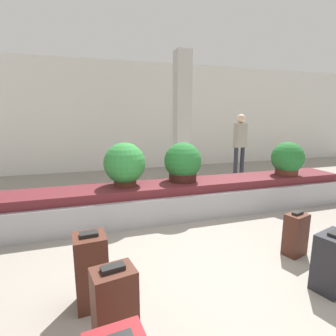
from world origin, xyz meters
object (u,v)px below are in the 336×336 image
(suitcase_3, at_px, (333,262))
(traveler_0, at_px, (240,140))
(suitcase_0, at_px, (296,234))
(suitcase_4, at_px, (91,271))
(potted_plant_2, at_px, (183,163))
(suitcase_5, at_px, (115,316))
(potted_plant_1, at_px, (287,159))
(pillar, at_px, (182,117))
(potted_plant_0, at_px, (125,164))

(suitcase_3, distance_m, traveler_0, 4.83)
(suitcase_3, bearing_deg, suitcase_0, 60.97)
(suitcase_0, bearing_deg, suitcase_4, 168.44)
(potted_plant_2, bearing_deg, suitcase_5, -119.48)
(potted_plant_2, bearing_deg, potted_plant_1, -4.54)
(potted_plant_2, xyz_separation_m, traveler_0, (2.42, 2.08, 0.14))
(suitcase_3, height_order, traveler_0, traveler_0)
(potted_plant_1, bearing_deg, suitcase_3, -121.87)
(suitcase_3, relative_size, traveler_0, 0.35)
(suitcase_0, relative_size, suitcase_4, 0.79)
(potted_plant_1, xyz_separation_m, potted_plant_2, (-1.99, 0.16, 0.01))
(potted_plant_1, bearing_deg, suitcase_4, -153.93)
(pillar, bearing_deg, suitcase_0, -91.22)
(suitcase_3, relative_size, suitcase_5, 0.83)
(suitcase_3, xyz_separation_m, potted_plant_0, (-1.60, 2.34, 0.61))
(pillar, height_order, suitcase_3, pillar)
(potted_plant_1, bearing_deg, suitcase_0, -127.79)
(potted_plant_0, distance_m, potted_plant_2, 0.97)
(suitcase_5, relative_size, potted_plant_2, 1.09)
(traveler_0, bearing_deg, suitcase_5, -139.87)
(suitcase_5, bearing_deg, pillar, 54.58)
(suitcase_4, height_order, potted_plant_2, potted_plant_2)
(potted_plant_0, relative_size, potted_plant_2, 1.04)
(suitcase_3, xyz_separation_m, suitcase_5, (-2.04, -0.14, 0.06))
(suitcase_5, xyz_separation_m, traveler_0, (3.83, 4.57, 0.66))
(potted_plant_2, bearing_deg, suitcase_0, -65.92)
(suitcase_5, distance_m, potted_plant_1, 4.16)
(suitcase_4, xyz_separation_m, traveler_0, (3.97, 3.97, 0.67))
(pillar, xyz_separation_m, suitcase_5, (-2.27, -4.84, -1.26))
(suitcase_4, height_order, traveler_0, traveler_0)
(suitcase_0, distance_m, potted_plant_2, 1.99)
(suitcase_3, height_order, suitcase_4, suitcase_4)
(potted_plant_2, bearing_deg, suitcase_4, -129.28)
(suitcase_4, bearing_deg, suitcase_0, -0.51)
(suitcase_3, distance_m, potted_plant_2, 2.50)
(potted_plant_0, bearing_deg, suitcase_3, -55.73)
(suitcase_4, xyz_separation_m, potted_plant_0, (0.58, 1.88, 0.56))
(suitcase_3, distance_m, suitcase_5, 2.05)
(pillar, distance_m, suitcase_4, 5.03)
(suitcase_3, xyz_separation_m, suitcase_4, (-2.18, 0.46, 0.05))
(suitcase_0, xyz_separation_m, traveler_0, (1.65, 3.81, 0.74))
(suitcase_5, distance_m, traveler_0, 6.00)
(potted_plant_2, bearing_deg, pillar, 69.84)
(pillar, distance_m, potted_plant_0, 3.06)
(suitcase_4, relative_size, suitcase_5, 0.96)
(potted_plant_0, height_order, traveler_0, traveler_0)
(suitcase_3, distance_m, suitcase_4, 2.22)
(suitcase_5, bearing_deg, potted_plant_0, 69.62)
(potted_plant_0, xyz_separation_m, potted_plant_2, (0.97, 0.01, -0.03))
(pillar, height_order, traveler_0, pillar)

